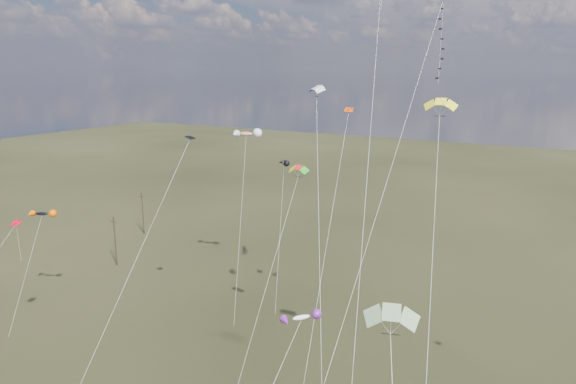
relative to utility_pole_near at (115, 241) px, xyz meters
The scene contains 15 objects.
utility_pole_near is the anchor object (origin of this frame).
utility_pole_far 16.12m from the utility_pole_near, 119.74° to the left, with size 1.40×0.20×8.00m.
diamond_black_high 58.29m from the utility_pole_near, 11.71° to the right, with size 4.45×21.08×36.27m.
diamond_navy_tall 55.06m from the utility_pole_near, 10.98° to the right, with size 9.44×29.14×40.02m.
diamond_black_mid 31.08m from the utility_pole_near, 31.53° to the right, with size 0.95×19.82×23.20m.
diamond_red_low 25.88m from the utility_pole_near, 65.74° to the right, with size 6.83×9.97×14.69m.
diamond_orange_center 45.47m from the utility_pole_near, 13.36° to the right, with size 4.14×19.03×26.61m.
parafoil_yellow 59.63m from the utility_pole_near, 16.16° to the right, with size 6.66×21.85×28.71m.
parafoil_blue_white 46.48m from the utility_pole_near, 11.34° to the right, with size 12.30×21.51×29.21m.
parafoil_striped 63.48m from the utility_pole_near, 28.91° to the right, with size 8.30×16.00×19.04m.
parafoil_tricolor 41.80m from the utility_pole_near, 13.27° to the right, with size 2.18×12.53×21.32m.
novelty_black_orange 17.12m from the utility_pole_near, 75.98° to the right, with size 4.70×9.25×13.14m.
novelty_orange_black 30.72m from the utility_pole_near, 14.99° to the left, with size 5.30×10.62×18.27m.
novelty_white_purple 54.40m from the utility_pole_near, 28.93° to the right, with size 4.34×9.39×14.72m.
novelty_redwhite_stripe 28.67m from the utility_pole_near, 11.76° to the left, with size 7.57×12.99×22.53m.
Camera 1 is at (23.31, -23.39, 30.45)m, focal length 32.00 mm.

